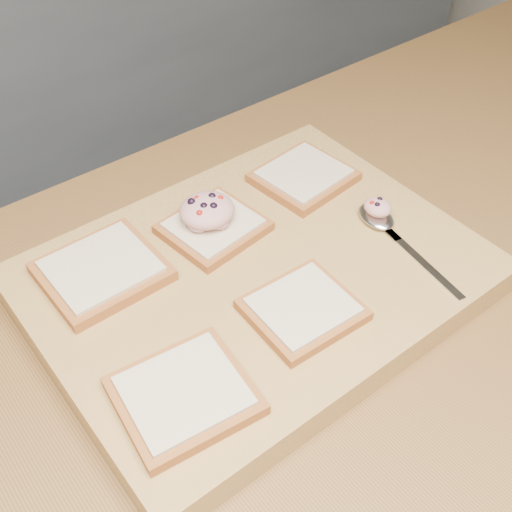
{
  "coord_description": "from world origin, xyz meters",
  "views": [
    {
      "loc": [
        -0.31,
        -0.35,
        1.46
      ],
      "look_at": [
        0.01,
        0.06,
        0.96
      ],
      "focal_mm": 45.0,
      "sensor_mm": 36.0,
      "label": 1
    }
  ],
  "objects_px": {
    "spoon": "(383,223)",
    "bread_far_center": "(213,227)",
    "tuna_salad_dollop": "(207,210)",
    "cutting_board": "(256,279)"
  },
  "relations": [
    {
      "from": "spoon",
      "to": "bread_far_center",
      "type": "bearing_deg",
      "value": 144.63
    },
    {
      "from": "cutting_board",
      "to": "spoon",
      "type": "height_order",
      "value": "spoon"
    },
    {
      "from": "bread_far_center",
      "to": "spoon",
      "type": "relative_size",
      "value": 0.66
    },
    {
      "from": "cutting_board",
      "to": "bread_far_center",
      "type": "xyz_separation_m",
      "value": [
        -0.0,
        0.08,
        0.03
      ]
    },
    {
      "from": "bread_far_center",
      "to": "tuna_salad_dollop",
      "type": "height_order",
      "value": "tuna_salad_dollop"
    },
    {
      "from": "tuna_salad_dollop",
      "to": "spoon",
      "type": "distance_m",
      "value": 0.22
    },
    {
      "from": "spoon",
      "to": "tuna_salad_dollop",
      "type": "bearing_deg",
      "value": 143.66
    },
    {
      "from": "cutting_board",
      "to": "tuna_salad_dollop",
      "type": "relative_size",
      "value": 7.35
    },
    {
      "from": "bread_far_center",
      "to": "cutting_board",
      "type": "bearing_deg",
      "value": -87.87
    },
    {
      "from": "tuna_salad_dollop",
      "to": "spoon",
      "type": "bearing_deg",
      "value": -36.34
    }
  ]
}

